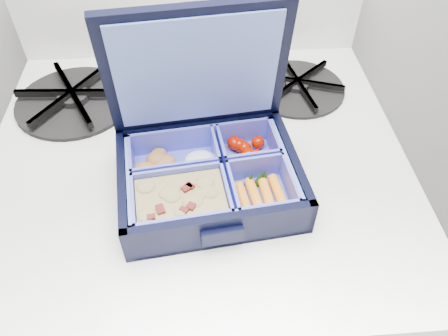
{
  "coord_description": "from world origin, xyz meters",
  "views": [
    {
      "loc": [
        0.63,
        1.21,
        1.35
      ],
      "look_at": [
        0.65,
        1.59,
        0.94
      ],
      "focal_mm": 35.0,
      "sensor_mm": 36.0,
      "label": 1
    }
  ],
  "objects_px": {
    "stove": "(206,289)",
    "burner_grate": "(297,84)",
    "bento_box": "(209,178)",
    "fork": "(241,133)"
  },
  "relations": [
    {
      "from": "stove",
      "to": "burner_grate",
      "type": "distance_m",
      "value": 0.51
    },
    {
      "from": "bento_box",
      "to": "burner_grate",
      "type": "xyz_separation_m",
      "value": [
        0.16,
        0.22,
        -0.02
      ]
    },
    {
      "from": "burner_grate",
      "to": "fork",
      "type": "bearing_deg",
      "value": -134.61
    },
    {
      "from": "burner_grate",
      "to": "fork",
      "type": "relative_size",
      "value": 0.81
    },
    {
      "from": "stove",
      "to": "fork",
      "type": "distance_m",
      "value": 0.46
    },
    {
      "from": "burner_grate",
      "to": "fork",
      "type": "height_order",
      "value": "burner_grate"
    },
    {
      "from": "bento_box",
      "to": "burner_grate",
      "type": "height_order",
      "value": "bento_box"
    },
    {
      "from": "stove",
      "to": "fork",
      "type": "height_order",
      "value": "fork"
    },
    {
      "from": "stove",
      "to": "bento_box",
      "type": "height_order",
      "value": "bento_box"
    },
    {
      "from": "stove",
      "to": "bento_box",
      "type": "relative_size",
      "value": 3.98
    }
  ]
}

